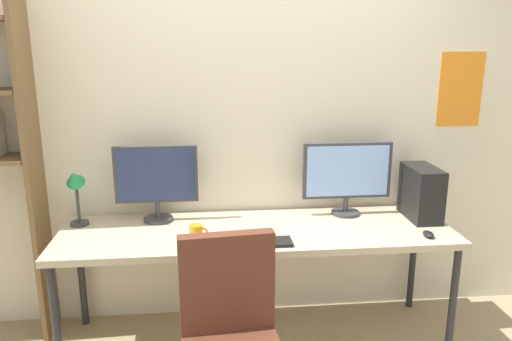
{
  "coord_description": "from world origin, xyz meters",
  "views": [
    {
      "loc": [
        -0.28,
        -2.17,
        1.82
      ],
      "look_at": [
        0.0,
        0.65,
        1.09
      ],
      "focal_mm": 34.8,
      "sensor_mm": 36.0,
      "label": 1
    }
  ],
  "objects_px": {
    "monitor_right": "(347,174)",
    "keyboard_main": "(261,243)",
    "coffee_mug": "(196,233)",
    "monitor_left": "(156,179)",
    "desk": "(257,237)",
    "desk_lamp": "(75,187)",
    "computer_mouse": "(428,234)",
    "pc_tower": "(421,193)"
  },
  "relations": [
    {
      "from": "pc_tower",
      "to": "coffee_mug",
      "type": "distance_m",
      "value": 1.43
    },
    {
      "from": "desk",
      "to": "pc_tower",
      "type": "relative_size",
      "value": 6.89
    },
    {
      "from": "monitor_right",
      "to": "coffee_mug",
      "type": "xyz_separation_m",
      "value": [
        -0.96,
        -0.35,
        -0.22
      ]
    },
    {
      "from": "pc_tower",
      "to": "monitor_left",
      "type": "bearing_deg",
      "value": 176.11
    },
    {
      "from": "monitor_left",
      "to": "pc_tower",
      "type": "relative_size",
      "value": 1.5
    },
    {
      "from": "monitor_right",
      "to": "coffee_mug",
      "type": "height_order",
      "value": "monitor_right"
    },
    {
      "from": "coffee_mug",
      "to": "keyboard_main",
      "type": "bearing_deg",
      "value": -15.23
    },
    {
      "from": "monitor_left",
      "to": "desk",
      "type": "bearing_deg",
      "value": -19.49
    },
    {
      "from": "monitor_right",
      "to": "computer_mouse",
      "type": "bearing_deg",
      "value": -49.37
    },
    {
      "from": "computer_mouse",
      "to": "keyboard_main",
      "type": "bearing_deg",
      "value": -179.27
    },
    {
      "from": "desk",
      "to": "pc_tower",
      "type": "height_order",
      "value": "pc_tower"
    },
    {
      "from": "desk_lamp",
      "to": "computer_mouse",
      "type": "height_order",
      "value": "desk_lamp"
    },
    {
      "from": "pc_tower",
      "to": "computer_mouse",
      "type": "xyz_separation_m",
      "value": [
        -0.08,
        -0.32,
        -0.15
      ]
    },
    {
      "from": "computer_mouse",
      "to": "coffee_mug",
      "type": "distance_m",
      "value": 1.33
    },
    {
      "from": "pc_tower",
      "to": "computer_mouse",
      "type": "distance_m",
      "value": 0.36
    },
    {
      "from": "monitor_left",
      "to": "monitor_right",
      "type": "distance_m",
      "value": 1.2
    },
    {
      "from": "pc_tower",
      "to": "keyboard_main",
      "type": "bearing_deg",
      "value": -162.57
    },
    {
      "from": "monitor_right",
      "to": "monitor_left",
      "type": "bearing_deg",
      "value": -180.0
    },
    {
      "from": "desk",
      "to": "desk_lamp",
      "type": "height_order",
      "value": "desk_lamp"
    },
    {
      "from": "desk",
      "to": "coffee_mug",
      "type": "xyz_separation_m",
      "value": [
        -0.36,
        -0.13,
        0.09
      ]
    },
    {
      "from": "computer_mouse",
      "to": "monitor_left",
      "type": "bearing_deg",
      "value": 164.68
    },
    {
      "from": "desk_lamp",
      "to": "coffee_mug",
      "type": "relative_size",
      "value": 3.57
    },
    {
      "from": "pc_tower",
      "to": "computer_mouse",
      "type": "relative_size",
      "value": 3.54
    },
    {
      "from": "desk",
      "to": "pc_tower",
      "type": "distance_m",
      "value": 1.08
    },
    {
      "from": "pc_tower",
      "to": "keyboard_main",
      "type": "relative_size",
      "value": 1.0
    },
    {
      "from": "desk_lamp",
      "to": "computer_mouse",
      "type": "distance_m",
      "value": 2.09
    },
    {
      "from": "pc_tower",
      "to": "monitor_right",
      "type": "bearing_deg",
      "value": 166.02
    },
    {
      "from": "coffee_mug",
      "to": "desk",
      "type": "bearing_deg",
      "value": 20.52
    },
    {
      "from": "monitor_right",
      "to": "keyboard_main",
      "type": "xyz_separation_m",
      "value": [
        -0.6,
        -0.44,
        -0.26
      ]
    },
    {
      "from": "monitor_left",
      "to": "computer_mouse",
      "type": "height_order",
      "value": "monitor_left"
    },
    {
      "from": "monitor_left",
      "to": "computer_mouse",
      "type": "distance_m",
      "value": 1.65
    },
    {
      "from": "pc_tower",
      "to": "desk",
      "type": "bearing_deg",
      "value": -174.57
    },
    {
      "from": "monitor_right",
      "to": "desk_lamp",
      "type": "height_order",
      "value": "monitor_right"
    },
    {
      "from": "computer_mouse",
      "to": "coffee_mug",
      "type": "xyz_separation_m",
      "value": [
        -1.32,
        0.08,
        0.03
      ]
    },
    {
      "from": "desk_lamp",
      "to": "coffee_mug",
      "type": "distance_m",
      "value": 0.8
    },
    {
      "from": "desk",
      "to": "monitor_left",
      "type": "distance_m",
      "value": 0.71
    },
    {
      "from": "monitor_right",
      "to": "coffee_mug",
      "type": "distance_m",
      "value": 1.04
    },
    {
      "from": "monitor_right",
      "to": "keyboard_main",
      "type": "relative_size",
      "value": 1.68
    },
    {
      "from": "monitor_right",
      "to": "computer_mouse",
      "type": "distance_m",
      "value": 0.62
    },
    {
      "from": "monitor_left",
      "to": "monitor_right",
      "type": "relative_size",
      "value": 0.89
    },
    {
      "from": "desk",
      "to": "coffee_mug",
      "type": "height_order",
      "value": "coffee_mug"
    },
    {
      "from": "pc_tower",
      "to": "coffee_mug",
      "type": "height_order",
      "value": "pc_tower"
    }
  ]
}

